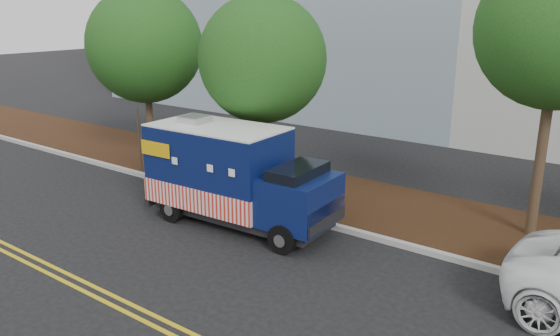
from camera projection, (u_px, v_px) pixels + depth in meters
The scene contains 10 objects.
ground at pixel (227, 223), 15.31m from camera, with size 120.00×120.00×0.00m, color black.
curb at pixel (258, 206), 16.37m from camera, with size 120.00×0.18×0.15m, color #9E9E99.
mulch_strip at pixel (298, 188), 17.99m from camera, with size 120.00×4.00×0.15m, color black.
centerline_near at pixel (91, 285), 11.88m from camera, with size 120.00×0.10×0.01m, color gold.
centerline_far at pixel (81, 290), 11.68m from camera, with size 120.00×0.10×0.01m, color gold.
tree_a at pixel (145, 45), 20.17m from camera, with size 4.26×4.26×6.58m.
tree_b at pixel (263, 59), 16.56m from camera, with size 3.91×3.91×6.25m.
tree_c at pixel (559, 29), 12.73m from camera, with size 3.82×3.82×7.25m.
sign_post at pixel (140, 142), 19.32m from camera, with size 0.06×0.06×2.40m, color #473828.
food_truck at pixel (232, 178), 14.99m from camera, with size 5.59×2.32×2.90m.
Camera 1 is at (9.64, -10.57, 5.84)m, focal length 35.00 mm.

